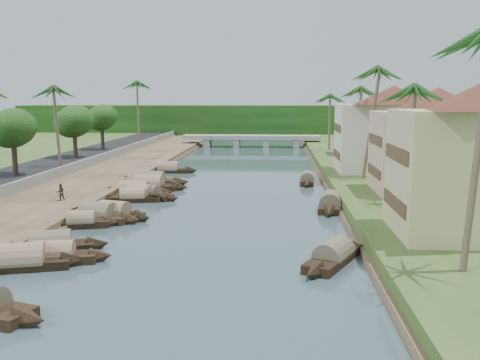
{
  "coord_description": "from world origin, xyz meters",
  "views": [
    {
      "loc": [
        5.31,
        -36.81,
        9.98
      ],
      "look_at": [
        1.68,
        14.72,
        2.0
      ],
      "focal_mm": 40.0,
      "sensor_mm": 36.0,
      "label": 1
    }
  ],
  "objects": [
    {
      "name": "ground",
      "position": [
        0.0,
        0.0,
        0.0
      ],
      "size": [
        220.0,
        220.0,
        0.0
      ],
      "primitive_type": "plane",
      "color": "#394E55",
      "rests_on": "ground"
    },
    {
      "name": "left_bank",
      "position": [
        -16.0,
        20.0,
        0.4
      ],
      "size": [
        10.0,
        180.0,
        0.8
      ],
      "primitive_type": "cube",
      "color": "brown",
      "rests_on": "ground"
    },
    {
      "name": "right_bank",
      "position": [
        19.0,
        20.0,
        0.6
      ],
      "size": [
        16.0,
        180.0,
        1.2
      ],
      "primitive_type": "cube",
      "color": "#334E1F",
      "rests_on": "ground"
    },
    {
      "name": "road",
      "position": [
        -24.5,
        20.0,
        0.7
      ],
      "size": [
        8.0,
        180.0,
        1.4
      ],
      "primitive_type": "cube",
      "color": "black",
      "rests_on": "ground"
    },
    {
      "name": "retaining_wall",
      "position": [
        -20.2,
        20.0,
        1.35
      ],
      "size": [
        0.4,
        180.0,
        1.1
      ],
      "primitive_type": "cube",
      "color": "gray",
      "rests_on": "left_bank"
    },
    {
      "name": "treeline",
      "position": [
        0.0,
        100.0,
        4.0
      ],
      "size": [
        120.0,
        14.0,
        8.0
      ],
      "color": "#14350E",
      "rests_on": "ground"
    },
    {
      "name": "bridge",
      "position": [
        0.0,
        72.0,
        1.72
      ],
      "size": [
        28.0,
        4.0,
        2.4
      ],
      "color": "gray",
      "rests_on": "ground"
    },
    {
      "name": "building_mid",
      "position": [
        19.99,
        14.0,
        6.13
      ],
      "size": [
        14.11,
        14.11,
        9.7
      ],
      "color": "#D0A393",
      "rests_on": "right_bank"
    },
    {
      "name": "building_far",
      "position": [
        18.99,
        28.0,
        6.38
      ],
      "size": [
        15.59,
        15.59,
        10.2
      ],
      "color": "silver",
      "rests_on": "right_bank"
    },
    {
      "name": "building_distant",
      "position": [
        19.99,
        48.0,
        5.88
      ],
      "size": [
        12.62,
        12.62,
        9.2
      ],
      "color": "#CDC389",
      "rests_on": "right_bank"
    },
    {
      "name": "sampan_1",
      "position": [
        -9.63,
        -7.47,
        0.42
      ],
      "size": [
        7.8,
        3.83,
        2.26
      ],
      "rotation": [
        0.0,
        0.0,
        0.29
      ],
      "color": "black",
      "rests_on": "ground"
    },
    {
      "name": "sampan_2",
      "position": [
        -8.26,
        -6.23,
        0.41
      ],
      "size": [
        7.34,
        2.79,
        1.94
      ],
      "rotation": [
        0.0,
        0.0,
        0.19
      ],
      "color": "black",
      "rests_on": "ground"
    },
    {
      "name": "sampan_3",
      "position": [
        -9.38,
        -4.05,
        0.41
      ],
      "size": [
        7.71,
        4.02,
        2.08
      ],
      "rotation": [
        0.0,
        0.0,
        0.34
      ],
      "color": "black",
      "rests_on": "ground"
    },
    {
      "name": "sampan_4",
      "position": [
        -9.86,
        2.65,
        0.4
      ],
      "size": [
        6.22,
        2.88,
        1.8
      ],
      "rotation": [
        0.0,
        0.0,
        0.27
      ],
      "color": "black",
      "rests_on": "ground"
    },
    {
      "name": "sampan_5",
      "position": [
        -8.17,
        5.69,
        0.42
      ],
      "size": [
        7.1,
        3.44,
        2.21
      ],
      "rotation": [
        0.0,
        0.0,
        -0.26
      ],
      "color": "black",
      "rests_on": "ground"
    },
    {
      "name": "sampan_6",
      "position": [
        -9.2,
        4.99,
        0.42
      ],
      "size": [
        7.98,
        3.9,
        2.32
      ],
      "rotation": [
        0.0,
        0.0,
        -0.28
      ],
      "color": "black",
      "rests_on": "ground"
    },
    {
      "name": "sampan_7",
      "position": [
        -8.63,
        13.16,
        0.41
      ],
      "size": [
        7.14,
        2.65,
        1.91
      ],
      "rotation": [
        0.0,
        0.0,
        0.18
      ],
      "color": "black",
      "rests_on": "ground"
    },
    {
      "name": "sampan_8",
      "position": [
        -8.21,
        14.3,
        0.42
      ],
      "size": [
        7.16,
        3.34,
        2.17
      ],
      "rotation": [
        0.0,
        0.0,
        -0.25
      ],
      "color": "black",
      "rests_on": "ground"
    },
    {
      "name": "sampan_9",
      "position": [
        -7.73,
        14.82,
        0.41
      ],
      "size": [
        7.81,
        4.34,
        2.01
      ],
      "rotation": [
        0.0,
        0.0,
        -0.39
      ],
      "color": "black",
      "rests_on": "ground"
    },
    {
      "name": "sampan_10",
      "position": [
        -9.39,
        16.44,
        0.42
      ],
      "size": [
        8.33,
        2.32,
        2.26
      ],
      "rotation": [
        0.0,
        0.0,
        0.07
      ],
      "color": "black",
      "rests_on": "ground"
    },
    {
      "name": "sampan_11",
      "position": [
        -8.72,
        20.18,
        0.42
      ],
      "size": [
        8.9,
        2.57,
        2.49
      ],
      "rotation": [
        0.0,
        0.0,
        -0.07
      ],
      "color": "black",
      "rests_on": "ground"
    },
    {
      "name": "sampan_12",
      "position": [
        -9.48,
        23.81,
        0.42
      ],
      "size": [
        9.64,
        2.31,
        2.26
      ],
      "rotation": [
        0.0,
        0.0,
        -0.06
      ],
      "color": "black",
      "rests_on": "ground"
    },
    {
      "name": "sampan_13",
      "position": [
        -9.3,
        33.51,
        0.42
      ],
      "size": [
        8.02,
        1.96,
        2.2
      ],
      "rotation": [
        0.0,
        0.0,
        -0.0
      ],
      "color": "black",
      "rests_on": "ground"
    },
    {
      "name": "sampan_14",
      "position": [
        8.79,
        -5.03,
        0.41
      ],
      "size": [
        5.1,
        8.27,
        2.07
      ],
      "rotation": [
        0.0,
        0.0,
        1.12
      ],
      "color": "black",
      "rests_on": "ground"
    },
    {
      "name": "sampan_15",
      "position": [
        10.15,
        11.18,
        0.42
      ],
      "size": [
        2.78,
        8.57,
        2.25
      ],
      "rotation": [
        0.0,
        0.0,
        1.44
      ],
      "color": "black",
      "rests_on": "ground"
    },
    {
      "name": "sampan_16",
      "position": [
        8.84,
        25.72,
        0.41
      ],
      "size": [
        1.91,
        7.66,
        1.9
      ],
      "rotation": [
        0.0,
        0.0,
        1.51
      ],
      "color": "black",
      "rests_on": "ground"
    },
    {
      "name": "canoe_1",
      "position": [
        -8.08,
        -5.67,
        0.1
      ],
      "size": [
        5.4,
        3.5,
        0.91
      ],
      "rotation": [
        0.0,
        0.0,
        0.5
      ],
      "color": "black",
      "rests_on": "ground"
    },
    {
      "name": "canoe_2",
      "position": [
        -10.08,
        19.81,
        0.1
      ],
      "size": [
        5.31,
        2.05,
        0.77
      ],
      "rotation": [
        0.0,
        0.0,
        -0.25
      ],
      "color": "black",
      "rests_on": "ground"
    },
    {
      "name": "palm_1",
      "position": [
        16.0,
        7.92,
        10.62
      ],
      "size": [
        3.2,
        3.2,
        11.2
      ],
      "color": "brown",
      "rests_on": "ground"
    },
    {
      "name": "palm_2",
      "position": [
        15.0,
        22.01,
        12.77
      ],
      "size": [
        3.2,
        3.2,
        13.42
      ],
      "color": "brown",
      "rests_on": "ground"
    },
    {
      "name": "palm_3",
      "position": [
        16.0,
        36.5,
        11.01
      ],
      "size": [
        3.2,
        3.2,
        11.6
      ],
      "color": "brown",
      "rests_on": "ground"
    },
    {
      "name": "palm_6",
      "position": [
        -22.0,
        28.06,
        10.99
      ],
      "size": [
        3.2,
        3.2,
        11.37
      ],
      "color": "brown",
      "rests_on": "ground"
    },
    {
      "name": "palm_7",
      "position": [
        14.0,
        54.18,
        10.14
      ],
      "size": [
        3.2,
        3.2,
        10.7
      ],
      "color": "brown",
      "rests_on": "ground"
    },
    {
      "name": "palm_8",
      "position": [
        -20.5,
        61.13,
        12.51
      ],
      "size": [
        3.2,
        3.2,
        12.96
      ],
      "color": "brown",
      "rests_on": "ground"
    },
    {
      "name": "tree_3",
      "position": [
        -24.0,
        20.6,
        6.52
      ],
      "size": [
        4.86,
        4.86,
        7.2
      ],
      "color": "#3E3223",
      "rests_on": "ground"
    },
    {
      "name": "tree_4",
      "position": [
        -24.0,
        38.62,
        6.48
      ],
      "size": [
        5.2,
        5.2,
        7.29
      ],
      "color": "#3E3223",
      "rests_on": "ground"
    },
    {
      "name": "tree_5",
      "position": [
        -24.0,
        50.83,
        6.57
      ],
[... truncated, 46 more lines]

